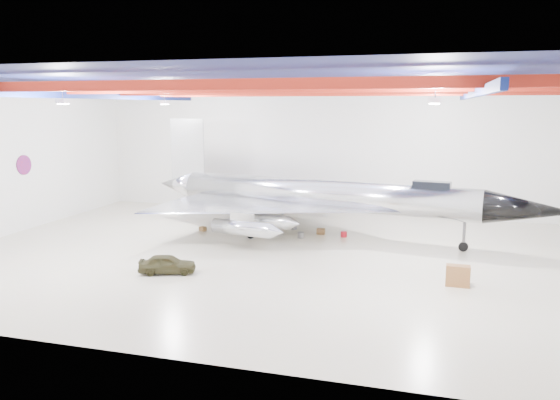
% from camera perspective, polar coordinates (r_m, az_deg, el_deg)
% --- Properties ---
extents(floor, '(40.00, 40.00, 0.00)m').
position_cam_1_polar(floor, '(35.25, -1.42, -5.73)').
color(floor, beige).
rests_on(floor, ground).
extents(wall_back, '(40.00, 0.00, 40.00)m').
position_cam_1_polar(wall_back, '(48.65, 3.82, 5.16)').
color(wall_back, silver).
rests_on(wall_back, floor).
extents(wall_left, '(0.00, 30.00, 30.00)m').
position_cam_1_polar(wall_left, '(44.41, -26.98, 3.66)').
color(wall_left, silver).
rests_on(wall_left, floor).
extents(ceiling, '(40.00, 40.00, 0.00)m').
position_cam_1_polar(ceiling, '(33.99, -1.50, 12.44)').
color(ceiling, '#0A0F38').
rests_on(ceiling, wall_back).
extents(ceiling_structure, '(39.50, 29.50, 1.08)m').
position_cam_1_polar(ceiling_structure, '(33.97, -1.49, 11.30)').
color(ceiling_structure, maroon).
rests_on(ceiling_structure, ceiling).
extents(wall_roundel, '(0.10, 1.50, 1.50)m').
position_cam_1_polar(wall_roundel, '(45.90, -25.19, 3.33)').
color(wall_roundel, '#B21414').
rests_on(wall_roundel, wall_left).
extents(jet_aircraft, '(30.81, 20.17, 8.43)m').
position_cam_1_polar(jet_aircraft, '(39.65, 4.35, 0.09)').
color(jet_aircraft, silver).
rests_on(jet_aircraft, floor).
extents(jeep, '(3.46, 2.28, 1.10)m').
position_cam_1_polar(jeep, '(31.98, -11.70, -6.55)').
color(jeep, '#36331B').
rests_on(jeep, floor).
extents(desk, '(1.25, 0.64, 1.13)m').
position_cam_1_polar(desk, '(30.64, 18.08, -7.54)').
color(desk, brown).
rests_on(desk, floor).
extents(crate_ply, '(0.59, 0.54, 0.33)m').
position_cam_1_polar(crate_ply, '(42.17, -8.07, -2.98)').
color(crate_ply, olive).
rests_on(crate_ply, floor).
extents(engine_drum, '(0.62, 0.62, 0.43)m').
position_cam_1_polar(engine_drum, '(39.54, 2.19, -3.68)').
color(engine_drum, '#59595B').
rests_on(engine_drum, floor).
extents(parts_bin, '(0.61, 0.50, 0.41)m').
position_cam_1_polar(parts_bin, '(40.86, 4.28, -3.27)').
color(parts_bin, olive).
rests_on(parts_bin, floor).
extents(crate_small, '(0.50, 0.44, 0.30)m').
position_cam_1_polar(crate_small, '(44.99, -5.17, -2.13)').
color(crate_small, '#59595B').
rests_on(crate_small, floor).
extents(tool_chest, '(0.59, 0.59, 0.41)m').
position_cam_1_polar(tool_chest, '(40.09, 6.68, -3.57)').
color(tool_chest, '#A7101E').
rests_on(tool_chest, floor).
extents(spares_box, '(0.54, 0.54, 0.39)m').
position_cam_1_polar(spares_box, '(42.32, 1.47, -2.80)').
color(spares_box, '#59595B').
rests_on(spares_box, floor).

